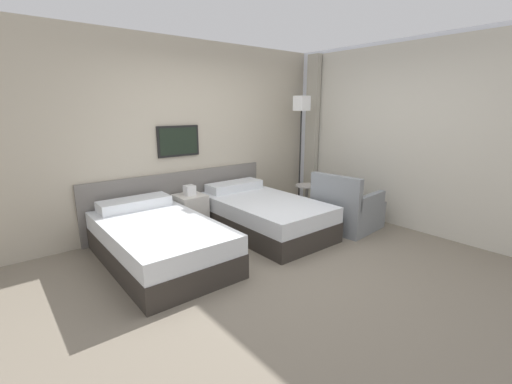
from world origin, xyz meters
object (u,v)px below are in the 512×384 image
at_px(floor_lamp, 301,118).
at_px(side_table, 307,196).
at_px(bed_near_door, 159,241).
at_px(armchair, 346,211).
at_px(bed_near_window, 263,215).
at_px(nightstand, 191,212).

relative_size(floor_lamp, side_table, 3.47).
bearing_deg(bed_near_door, floor_lamp, 8.45).
height_order(bed_near_door, armchair, armchair).
bearing_deg(bed_near_door, bed_near_window, 0.00).
relative_size(side_table, armchair, 0.62).
relative_size(bed_near_door, nightstand, 2.86).
bearing_deg(floor_lamp, bed_near_door, -171.55).
bearing_deg(floor_lamp, nightstand, 171.53).
bearing_deg(bed_near_door, side_table, 0.14).
xyz_separation_m(bed_near_door, floor_lamp, (2.74, 0.41, 1.33)).
xyz_separation_m(bed_near_window, armchair, (1.04, -0.68, 0.01)).
xyz_separation_m(bed_near_door, nightstand, (0.79, 0.70, 0.03)).
relative_size(bed_near_window, side_table, 3.45).
distance_m(nightstand, side_table, 1.84).
distance_m(bed_near_door, armchair, 2.71).
xyz_separation_m(bed_near_window, nightstand, (-0.79, 0.70, 0.03)).
bearing_deg(armchair, side_table, 5.27).
xyz_separation_m(side_table, armchair, (0.13, -0.68, -0.11)).
bearing_deg(armchair, bed_near_door, 70.09).
bearing_deg(side_table, armchair, -79.24).
bearing_deg(side_table, bed_near_door, -179.86).
distance_m(nightstand, floor_lamp, 2.36).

